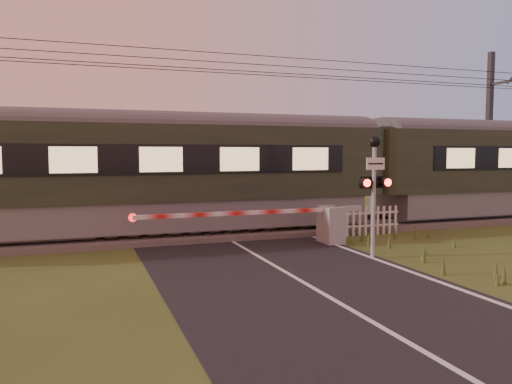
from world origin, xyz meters
name	(u,v)px	position (x,y,z in m)	size (l,w,h in m)	color
ground	(297,279)	(0.00, 0.00, 0.00)	(160.00, 160.00, 0.00)	#39491C
road	(302,281)	(0.02, -0.23, 0.01)	(6.00, 140.00, 0.03)	black
track_bed	(219,232)	(0.00, 6.50, 0.07)	(140.00, 3.40, 0.39)	#47423D
overhead_wires	(218,64)	(0.00, 6.50, 5.72)	(120.00, 0.62, 0.62)	black
train	(368,169)	(5.86, 6.50, 2.18)	(40.78, 2.81, 3.80)	slate
boom_gate	(321,223)	(2.47, 3.69, 0.64)	(7.08, 0.88, 1.16)	gray
crossing_signal	(374,174)	(2.82, 1.38, 2.22)	(0.82, 0.35, 3.23)	gray
picket_fence	(360,221)	(4.37, 4.60, 0.49)	(3.07, 0.08, 0.96)	silver
catenary_mast	(490,129)	(13.86, 8.73, 3.88)	(0.24, 2.47, 7.48)	#2D2D30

